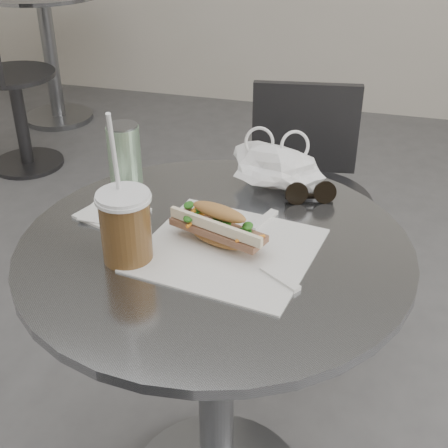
% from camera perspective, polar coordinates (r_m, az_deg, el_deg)
% --- Properties ---
extents(cafe_table, '(0.76, 0.76, 0.74)m').
position_cam_1_polar(cafe_table, '(1.36, -0.76, -11.57)').
color(cafe_table, slate).
rests_on(cafe_table, ground).
extents(bg_table, '(0.70, 0.70, 0.74)m').
position_cam_1_polar(bg_table, '(3.79, -15.75, 15.78)').
color(bg_table, slate).
rests_on(bg_table, ground).
extents(chair_far, '(0.42, 0.44, 0.79)m').
position_cam_1_polar(chair_far, '(1.97, 6.86, -0.88)').
color(chair_far, '#303032').
rests_on(chair_far, ground).
extents(bg_chair, '(0.41, 0.44, 0.76)m').
position_cam_1_polar(bg_chair, '(3.22, -18.92, 10.33)').
color(bg_chair, '#303032').
rests_on(bg_chair, ground).
extents(sandwich_paper, '(0.35, 0.34, 0.00)m').
position_cam_1_polar(sandwich_paper, '(1.17, 0.36, -2.37)').
color(sandwich_paper, white).
rests_on(sandwich_paper, cafe_table).
extents(banh_mi, '(0.25, 0.16, 0.08)m').
position_cam_1_polar(banh_mi, '(1.17, -0.51, -0.21)').
color(banh_mi, '#AC8641').
rests_on(banh_mi, sandwich_paper).
extents(iced_coffee, '(0.10, 0.10, 0.29)m').
position_cam_1_polar(iced_coffee, '(1.13, -8.99, -0.13)').
color(iced_coffee, brown).
rests_on(iced_coffee, cafe_table).
extents(sunglasses, '(0.11, 0.06, 0.05)m').
position_cam_1_polar(sunglasses, '(1.34, 7.91, 2.71)').
color(sunglasses, black).
rests_on(sunglasses, cafe_table).
extents(plastic_bag, '(0.22, 0.19, 0.10)m').
position_cam_1_polar(plastic_bag, '(1.38, 4.63, 5.08)').
color(plastic_bag, white).
rests_on(plastic_bag, cafe_table).
extents(napkin_stack, '(0.15, 0.15, 0.01)m').
position_cam_1_polar(napkin_stack, '(1.31, -10.19, 1.05)').
color(napkin_stack, white).
rests_on(napkin_stack, cafe_table).
extents(drink_can, '(0.07, 0.07, 0.14)m').
position_cam_1_polar(drink_can, '(1.41, -9.09, 6.29)').
color(drink_can, '#5FA463').
rests_on(drink_can, cafe_table).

